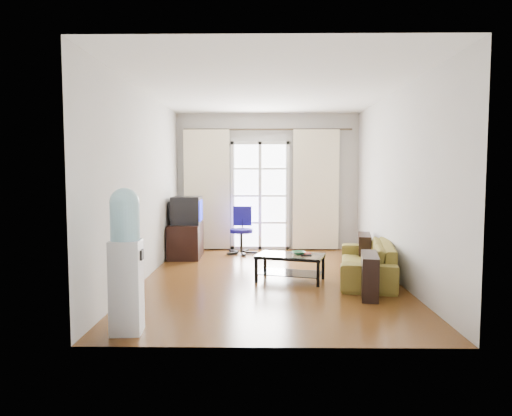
{
  "coord_description": "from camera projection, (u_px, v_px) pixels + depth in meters",
  "views": [
    {
      "loc": [
        -0.1,
        -6.51,
        1.54
      ],
      "look_at": [
        -0.2,
        0.35,
        1.0
      ],
      "focal_mm": 32.0,
      "sensor_mm": 36.0,
      "label": 1
    }
  ],
  "objects": [
    {
      "name": "sofa",
      "position": [
        366.0,
        261.0,
        6.58
      ],
      "size": [
        2.1,
        1.38,
        0.54
      ],
      "primitive_type": "imported",
      "rotation": [
        0.0,
        0.0,
        -1.76
      ],
      "color": "olive",
      "rests_on": "floor"
    },
    {
      "name": "radiator",
      "position": [
        308.0,
        233.0,
        9.06
      ],
      "size": [
        0.64,
        0.12,
        0.64
      ],
      "primitive_type": "cube",
      "color": "#959497",
      "rests_on": "floor"
    },
    {
      "name": "wall_front",
      "position": [
        274.0,
        195.0,
        3.91
      ],
      "size": [
        3.6,
        0.02,
        2.7
      ],
      "primitive_type": "cube",
      "color": "beige",
      "rests_on": "floor"
    },
    {
      "name": "ceiling",
      "position": [
        270.0,
        90.0,
        6.4
      ],
      "size": [
        5.2,
        5.2,
        0.0
      ],
      "primitive_type": "plane",
      "rotation": [
        3.14,
        0.0,
        0.0
      ],
      "color": "white",
      "rests_on": "wall_back"
    },
    {
      "name": "wall_left",
      "position": [
        144.0,
        186.0,
        6.53
      ],
      "size": [
        0.02,
        5.2,
        2.7
      ],
      "primitive_type": "cube",
      "color": "beige",
      "rests_on": "floor"
    },
    {
      "name": "wall_right",
      "position": [
        396.0,
        186.0,
        6.48
      ],
      "size": [
        0.02,
        5.2,
        2.7
      ],
      "primitive_type": "cube",
      "color": "beige",
      "rests_on": "floor"
    },
    {
      "name": "crt_tv",
      "position": [
        186.0,
        210.0,
        8.23
      ],
      "size": [
        0.56,
        0.55,
        0.5
      ],
      "rotation": [
        0.0,
        0.0,
        0.02
      ],
      "color": "black",
      "rests_on": "tv_stand"
    },
    {
      "name": "curtain_left",
      "position": [
        207.0,
        190.0,
        9.0
      ],
      "size": [
        0.9,
        0.07,
        2.35
      ],
      "primitive_type": "cube",
      "color": "#FCF1CB",
      "rests_on": "curtain_rod"
    },
    {
      "name": "french_door",
      "position": [
        260.0,
        196.0,
        9.06
      ],
      "size": [
        1.16,
        0.06,
        2.15
      ],
      "color": "white",
      "rests_on": "wall_back"
    },
    {
      "name": "floor",
      "position": [
        269.0,
        279.0,
        6.61
      ],
      "size": [
        5.2,
        5.2,
        0.0
      ],
      "primitive_type": "plane",
      "color": "brown",
      "rests_on": "ground"
    },
    {
      "name": "task_chair",
      "position": [
        241.0,
        240.0,
        8.64
      ],
      "size": [
        0.65,
        0.65,
        0.89
      ],
      "rotation": [
        0.0,
        0.0,
        -0.07
      ],
      "color": "black",
      "rests_on": "floor"
    },
    {
      "name": "curtain_right",
      "position": [
        316.0,
        190.0,
        8.97
      ],
      "size": [
        0.9,
        0.07,
        2.35
      ],
      "primitive_type": "cube",
      "color": "#FCF1CB",
      "rests_on": "curtain_rod"
    },
    {
      "name": "wall_back",
      "position": [
        268.0,
        182.0,
        9.1
      ],
      "size": [
        3.6,
        0.02,
        2.7
      ],
      "primitive_type": "cube",
      "color": "beige",
      "rests_on": "floor"
    },
    {
      "name": "water_cooler",
      "position": [
        126.0,
        258.0,
        4.34
      ],
      "size": [
        0.32,
        0.31,
        1.4
      ],
      "rotation": [
        0.0,
        0.0,
        0.08
      ],
      "color": "white",
      "rests_on": "floor"
    },
    {
      "name": "coffee_table",
      "position": [
        290.0,
        264.0,
        6.47
      ],
      "size": [
        1.04,
        0.76,
        0.38
      ],
      "rotation": [
        0.0,
        0.0,
        -0.28
      ],
      "color": "silver",
      "rests_on": "floor"
    },
    {
      "name": "bowl",
      "position": [
        299.0,
        253.0,
        6.45
      ],
      "size": [
        0.25,
        0.25,
        0.05
      ],
      "primitive_type": "imported",
      "rotation": [
        0.0,
        0.0,
        0.17
      ],
      "color": "#37832F",
      "rests_on": "coffee_table"
    },
    {
      "name": "remote",
      "position": [
        306.0,
        255.0,
        6.36
      ],
      "size": [
        0.16,
        0.08,
        0.02
      ],
      "primitive_type": "cube",
      "rotation": [
        0.0,
        0.0,
        0.28
      ],
      "color": "black",
      "rests_on": "coffee_table"
    },
    {
      "name": "book",
      "position": [
        298.0,
        253.0,
        6.49
      ],
      "size": [
        0.33,
        0.34,
        0.02
      ],
      "primitive_type": "imported",
      "rotation": [
        0.0,
        0.0,
        0.42
      ],
      "color": "#A32814",
      "rests_on": "coffee_table"
    },
    {
      "name": "tv_stand",
      "position": [
        186.0,
        241.0,
        8.25
      ],
      "size": [
        0.56,
        0.84,
        0.61
      ],
      "primitive_type": "cube",
      "rotation": [
        0.0,
        0.0,
        0.01
      ],
      "color": "black",
      "rests_on": "floor"
    },
    {
      "name": "curtain_rod",
      "position": [
        268.0,
        129.0,
        8.92
      ],
      "size": [
        3.3,
        0.04,
        0.04
      ],
      "primitive_type": "cylinder",
      "rotation": [
        0.0,
        1.57,
        0.0
      ],
      "color": "#4C3F2D",
      "rests_on": "wall_back"
    }
  ]
}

